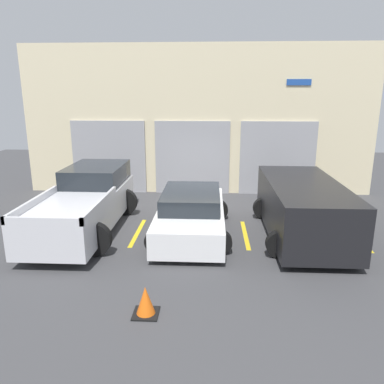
# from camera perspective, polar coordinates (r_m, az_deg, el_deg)

# --- Properties ---
(ground_plane) EXTENTS (28.00, 28.00, 0.00)m
(ground_plane) POSITION_cam_1_polar(r_m,az_deg,el_deg) (12.21, 0.26, -3.74)
(ground_plane) COLOR #3D3D3F
(shophouse_building) EXTENTS (13.58, 0.68, 5.69)m
(shophouse_building) POSITION_cam_1_polar(r_m,az_deg,el_deg) (14.89, 0.87, 10.62)
(shophouse_building) COLOR beige
(shophouse_building) RESTS_ON ground
(pickup_truck) EXTENTS (2.45, 5.17, 1.68)m
(pickup_truck) POSITION_cam_1_polar(r_m,az_deg,el_deg) (11.34, -15.85, -1.51)
(pickup_truck) COLOR silver
(pickup_truck) RESTS_ON ground
(sedan_white) EXTENTS (2.20, 4.29, 1.24)m
(sedan_white) POSITION_cam_1_polar(r_m,az_deg,el_deg) (10.59, -0.14, -3.33)
(sedan_white) COLOR white
(sedan_white) RESTS_ON ground
(sedan_side) EXTENTS (2.37, 4.72, 1.54)m
(sedan_side) POSITION_cam_1_polar(r_m,az_deg,el_deg) (10.78, 16.48, -2.24)
(sedan_side) COLOR black
(sedan_side) RESTS_ON ground
(parking_stripe_far_left) EXTENTS (0.12, 2.20, 0.01)m
(parking_stripe_far_left) POSITION_cam_1_polar(r_m,az_deg,el_deg) (11.94, -23.04, -5.40)
(parking_stripe_far_left) COLOR gold
(parking_stripe_far_left) RESTS_ON ground
(parking_stripe_left) EXTENTS (0.12, 2.20, 0.01)m
(parking_stripe_left) POSITION_cam_1_polar(r_m,az_deg,el_deg) (10.96, -8.28, -6.11)
(parking_stripe_left) COLOR gold
(parking_stripe_left) RESTS_ON ground
(parking_stripe_centre) EXTENTS (0.12, 2.20, 0.01)m
(parking_stripe_centre) POSITION_cam_1_polar(r_m,az_deg,el_deg) (10.80, 8.12, -6.43)
(parking_stripe_centre) COLOR gold
(parking_stripe_centre) RESTS_ON ground
(parking_stripe_right) EXTENTS (0.12, 2.20, 0.01)m
(parking_stripe_right) POSITION_cam_1_polar(r_m,az_deg,el_deg) (11.50, 23.72, -6.25)
(parking_stripe_right) COLOR gold
(parking_stripe_right) RESTS_ON ground
(traffic_cone) EXTENTS (0.47, 0.47, 0.55)m
(traffic_cone) POSITION_cam_1_polar(r_m,az_deg,el_deg) (7.09, -7.09, -16.27)
(traffic_cone) COLOR black
(traffic_cone) RESTS_ON ground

